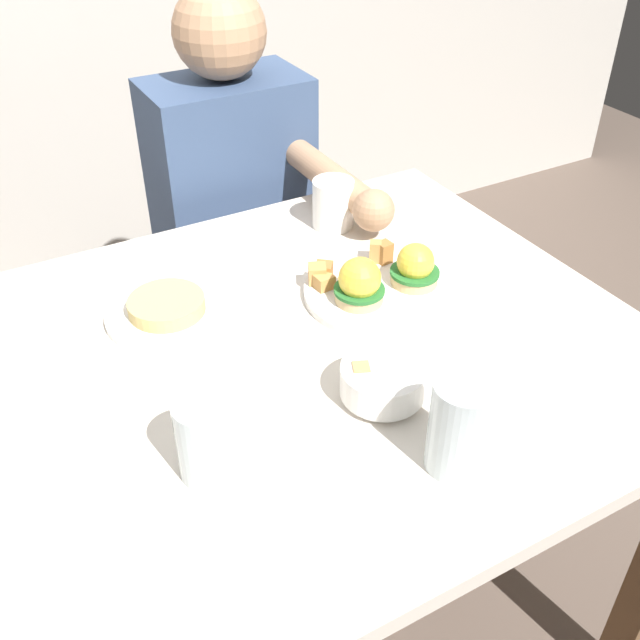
# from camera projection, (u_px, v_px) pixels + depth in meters

# --- Properties ---
(ground_plane) EXTENTS (6.00, 6.00, 0.00)m
(ground_plane) POSITION_uv_depth(u_px,v_px,m) (277.00, 634.00, 1.54)
(ground_plane) COLOR brown
(dining_table) EXTENTS (1.20, 0.90, 0.74)m
(dining_table) POSITION_uv_depth(u_px,v_px,m) (263.00, 413.00, 1.17)
(dining_table) COLOR silver
(dining_table) RESTS_ON ground_plane
(eggs_benedict_plate) EXTENTS (0.27, 0.27, 0.09)m
(eggs_benedict_plate) POSITION_uv_depth(u_px,v_px,m) (382.00, 283.00, 1.23)
(eggs_benedict_plate) COLOR white
(eggs_benedict_plate) RESTS_ON dining_table
(fruit_bowl) EXTENTS (0.12, 0.12, 0.06)m
(fruit_bowl) POSITION_uv_depth(u_px,v_px,m) (382.00, 382.00, 1.02)
(fruit_bowl) COLOR white
(fruit_bowl) RESTS_ON dining_table
(coffee_mug) EXTENTS (0.11, 0.08, 0.09)m
(coffee_mug) POSITION_uv_depth(u_px,v_px,m) (334.00, 202.00, 1.41)
(coffee_mug) COLOR white
(coffee_mug) RESTS_ON dining_table
(fork) EXTENTS (0.15, 0.06, 0.00)m
(fork) POSITION_uv_depth(u_px,v_px,m) (57.00, 393.00, 1.04)
(fork) COLOR silver
(fork) RESTS_ON dining_table
(water_glass_near) EXTENTS (0.08, 0.08, 0.13)m
(water_glass_near) POSITION_uv_depth(u_px,v_px,m) (460.00, 430.00, 0.90)
(water_glass_near) COLOR silver
(water_glass_near) RESTS_ON dining_table
(water_glass_far) EXTENTS (0.08, 0.08, 0.11)m
(water_glass_far) POSITION_uv_depth(u_px,v_px,m) (208.00, 443.00, 0.90)
(water_glass_far) COLOR silver
(water_glass_far) RESTS_ON dining_table
(side_plate) EXTENTS (0.20, 0.20, 0.04)m
(side_plate) POSITION_uv_depth(u_px,v_px,m) (167.00, 310.00, 1.19)
(side_plate) COLOR white
(side_plate) RESTS_ON dining_table
(diner_person) EXTENTS (0.34, 0.54, 1.14)m
(diner_person) POSITION_uv_depth(u_px,v_px,m) (240.00, 214.00, 1.67)
(diner_person) COLOR #33333D
(diner_person) RESTS_ON ground_plane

